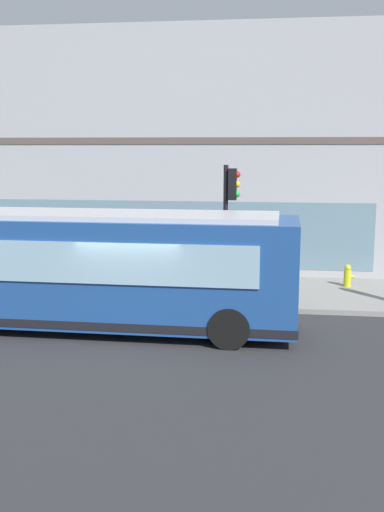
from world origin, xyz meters
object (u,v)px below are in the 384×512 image
at_px(traffic_light_near_corner, 230,208).
at_px(fire_hydrant, 347,276).
at_px(pedestrian_walking_along_curb, 144,266).
at_px(city_bus_nearside, 102,271).

bearing_deg(traffic_light_near_corner, fire_hydrant, -53.91).
relative_size(traffic_light_near_corner, fire_hydrant, 5.49).
xyz_separation_m(traffic_light_near_corner, pedestrian_walking_along_curb, (0.81, 2.74, -1.93)).
xyz_separation_m(traffic_light_near_corner, fire_hydrant, (2.72, -3.74, -2.47)).
relative_size(fire_hydrant, pedestrian_walking_along_curb, 0.47).
bearing_deg(city_bus_nearside, fire_hydrant, -52.32).
bearing_deg(pedestrian_walking_along_curb, traffic_light_near_corner, -106.38).
bearing_deg(city_bus_nearside, pedestrian_walking_along_curb, -6.38).
height_order(fire_hydrant, pedestrian_walking_along_curb, pedestrian_walking_along_curb).
distance_m(city_bus_nearside, pedestrian_walking_along_curb, 3.44).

